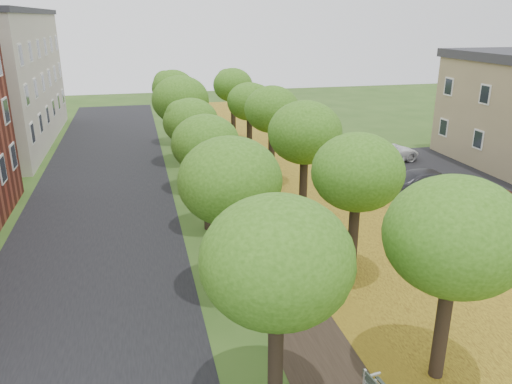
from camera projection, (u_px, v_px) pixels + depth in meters
street_asphalt at (99, 216)px, 25.88m from camera, size 8.00×70.00×0.01m
footpath at (240, 204)px, 27.54m from camera, size 3.20×70.00×0.01m
leaf_verge at (325, 196)px, 28.65m from camera, size 7.50×70.00×0.01m
parking_lot at (446, 181)px, 31.45m from camera, size 9.00×16.00×0.01m
tree_row_west at (197, 129)px, 25.64m from camera, size 3.51×33.51×5.83m
tree_row_east at (287, 125)px, 26.70m from camera, size 3.51×33.51×5.83m
car_silver at (478, 209)px, 25.15m from camera, size 3.83×2.17×1.23m
car_red at (476, 197)px, 26.45m from camera, size 4.76×2.82×1.48m
car_grey at (431, 183)px, 28.64m from camera, size 5.27×2.36×1.50m
car_white at (386, 152)px, 35.46m from camera, size 5.32×3.23×1.38m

